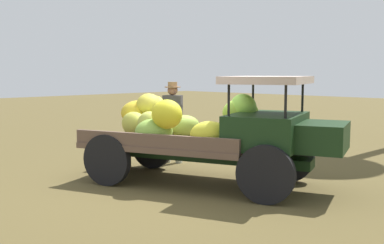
{
  "coord_description": "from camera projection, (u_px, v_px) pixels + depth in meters",
  "views": [
    {
      "loc": [
        5.23,
        -5.58,
        1.94
      ],
      "look_at": [
        -0.34,
        0.19,
        1.08
      ],
      "focal_mm": 42.99,
      "sensor_mm": 36.0,
      "label": 1
    }
  ],
  "objects": [
    {
      "name": "ground_plane",
      "position": [
        199.0,
        187.0,
        7.81
      ],
      "size": [
        60.0,
        60.0,
        0.0
      ],
      "primitive_type": "plane",
      "color": "brown"
    },
    {
      "name": "truck",
      "position": [
        213.0,
        131.0,
        7.93
      ],
      "size": [
        4.66,
        2.93,
        1.89
      ],
      "rotation": [
        0.0,
        0.0,
        0.35
      ],
      "color": "black",
      "rests_on": "ground"
    },
    {
      "name": "farmer",
      "position": [
        173.0,
        117.0,
        9.86
      ],
      "size": [
        0.58,
        0.55,
        1.75
      ],
      "rotation": [
        0.0,
        0.0,
        -0.98
      ],
      "color": "#B6BCA5",
      "rests_on": "ground"
    },
    {
      "name": "wooden_crate",
      "position": [
        114.0,
        156.0,
        9.31
      ],
      "size": [
        0.68,
        0.68,
        0.52
      ],
      "primitive_type": "cube",
      "rotation": [
        0.0,
        0.0,
        0.4
      ],
      "color": "olive",
      "rests_on": "ground"
    }
  ]
}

